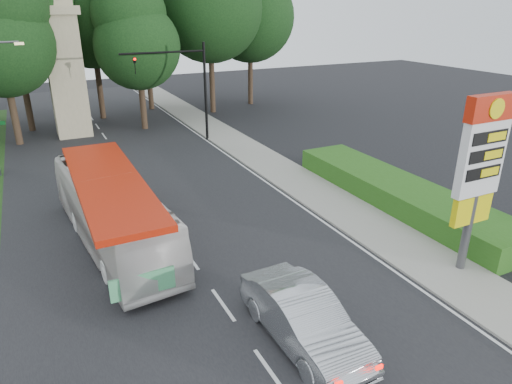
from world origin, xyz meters
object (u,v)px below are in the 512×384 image
traffic_signal_mast (188,79)px  gas_station_pylon (481,162)px  transit_bus (112,212)px  monument (65,69)px  sedan_silver (304,318)px

traffic_signal_mast → gas_station_pylon: bearing=-80.9°
traffic_signal_mast → transit_bus: 16.36m
transit_bus → gas_station_pylon: bearing=-40.8°
monument → sedan_silver: monument is taller
transit_bus → sedan_silver: 9.81m
traffic_signal_mast → transit_bus: traffic_signal_mast is taller
gas_station_pylon → traffic_signal_mast: bearing=99.1°
monument → sedan_silver: 29.30m
traffic_signal_mast → monument: bearing=142.0°
traffic_signal_mast → monument: size_ratio=0.72×
traffic_signal_mast → sedan_silver: (-4.18, -22.77, -3.82)m
traffic_signal_mast → monument: 9.76m
transit_bus → sedan_silver: size_ratio=2.08×
monument → sedan_silver: (3.50, -28.77, -4.25)m
gas_station_pylon → monument: monument is taller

